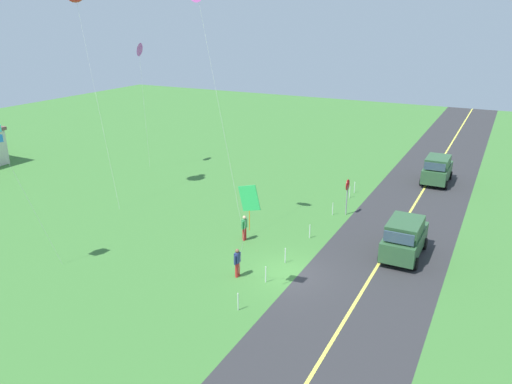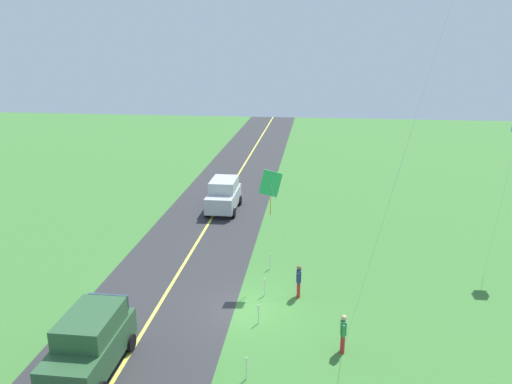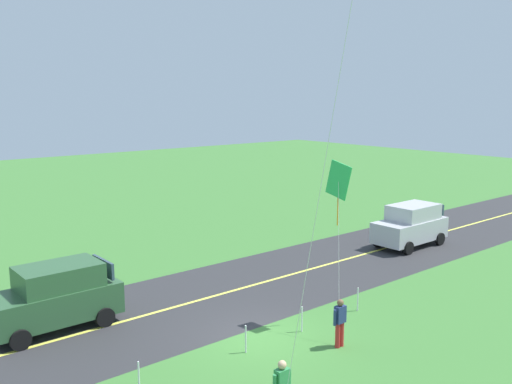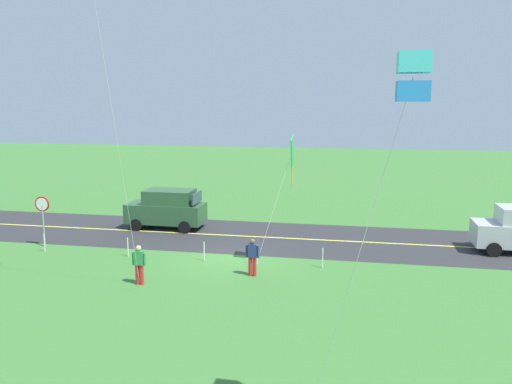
{
  "view_description": "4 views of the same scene",
  "coord_description": "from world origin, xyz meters",
  "px_view_note": "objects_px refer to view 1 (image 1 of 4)",
  "views": [
    {
      "loc": [
        -21.86,
        -9.28,
        12.91
      ],
      "look_at": [
        -0.71,
        1.62,
        4.59
      ],
      "focal_mm": 34.92,
      "sensor_mm": 36.0,
      "label": 1
    },
    {
      "loc": [
        19.83,
        2.86,
        11.57
      ],
      "look_at": [
        0.1,
        0.48,
        5.59
      ],
      "focal_mm": 35.13,
      "sensor_mm": 36.0,
      "label": 2
    },
    {
      "loc": [
        11.25,
        13.46,
        7.97
      ],
      "look_at": [
        0.41,
        0.42,
        5.02
      ],
      "focal_mm": 38.91,
      "sensor_mm": 36.0,
      "label": 3
    },
    {
      "loc": [
        -5.62,
        22.72,
        7.17
      ],
      "look_at": [
        -1.78,
        2.89,
        3.67
      ],
      "focal_mm": 36.49,
      "sensor_mm": 36.0,
      "label": 4
    }
  ],
  "objects_px": {
    "car_suv_foreground": "(404,237)",
    "car_parked_east_far": "(437,169)",
    "kite_blue_mid": "(249,200)",
    "person_adult_near": "(244,227)",
    "person_adult_companion": "(237,262)",
    "stop_sign": "(347,190)",
    "kite_green_far": "(139,50)"
  },
  "relations": [
    {
      "from": "person_adult_near",
      "to": "car_suv_foreground",
      "type": "bearing_deg",
      "value": 83.05
    },
    {
      "from": "person_adult_near",
      "to": "kite_blue_mid",
      "type": "height_order",
      "value": "kite_blue_mid"
    },
    {
      "from": "person_adult_near",
      "to": "person_adult_companion",
      "type": "distance_m",
      "value": 4.6
    },
    {
      "from": "car_suv_foreground",
      "to": "car_parked_east_far",
      "type": "xyz_separation_m",
      "value": [
        15.01,
        0.4,
        0.0
      ]
    },
    {
      "from": "stop_sign",
      "to": "kite_green_far",
      "type": "xyz_separation_m",
      "value": [
        2.5,
        19.38,
        8.61
      ]
    },
    {
      "from": "kite_blue_mid",
      "to": "kite_green_far",
      "type": "relative_size",
      "value": 0.53
    },
    {
      "from": "car_suv_foreground",
      "to": "person_adult_companion",
      "type": "bearing_deg",
      "value": 131.62
    },
    {
      "from": "person_adult_near",
      "to": "stop_sign",
      "type": "bearing_deg",
      "value": 127.6
    },
    {
      "from": "car_parked_east_far",
      "to": "person_adult_near",
      "type": "xyz_separation_m",
      "value": [
        -17.26,
        8.74,
        -0.29
      ]
    },
    {
      "from": "stop_sign",
      "to": "person_adult_companion",
      "type": "bearing_deg",
      "value": 167.83
    },
    {
      "from": "stop_sign",
      "to": "person_adult_companion",
      "type": "xyz_separation_m",
      "value": [
        -11.14,
        2.4,
        -0.94
      ]
    },
    {
      "from": "person_adult_companion",
      "to": "kite_blue_mid",
      "type": "xyz_separation_m",
      "value": [
        -1.42,
        -1.48,
        4.17
      ]
    },
    {
      "from": "kite_blue_mid",
      "to": "car_parked_east_far",
      "type": "bearing_deg",
      "value": -13.26
    },
    {
      "from": "car_parked_east_far",
      "to": "stop_sign",
      "type": "xyz_separation_m",
      "value": [
        -10.32,
        4.47,
        0.65
      ]
    },
    {
      "from": "kite_green_far",
      "to": "car_suv_foreground",
      "type": "bearing_deg",
      "value": -106.49
    },
    {
      "from": "stop_sign",
      "to": "kite_blue_mid",
      "type": "height_order",
      "value": "kite_blue_mid"
    },
    {
      "from": "car_parked_east_far",
      "to": "kite_blue_mid",
      "type": "xyz_separation_m",
      "value": [
        -22.89,
        5.39,
        3.88
      ]
    },
    {
      "from": "car_suv_foreground",
      "to": "kite_green_far",
      "type": "xyz_separation_m",
      "value": [
        7.18,
        24.25,
        9.26
      ]
    },
    {
      "from": "person_adult_companion",
      "to": "kite_green_far",
      "type": "height_order",
      "value": "kite_green_far"
    },
    {
      "from": "car_parked_east_far",
      "to": "person_adult_near",
      "type": "bearing_deg",
      "value": 153.14
    },
    {
      "from": "car_suv_foreground",
      "to": "stop_sign",
      "type": "xyz_separation_m",
      "value": [
        4.68,
        4.87,
        0.65
      ]
    },
    {
      "from": "car_suv_foreground",
      "to": "kite_blue_mid",
      "type": "bearing_deg",
      "value": 143.7
    },
    {
      "from": "person_adult_near",
      "to": "kite_blue_mid",
      "type": "xyz_separation_m",
      "value": [
        -5.63,
        -3.35,
        4.17
      ]
    },
    {
      "from": "car_suv_foreground",
      "to": "stop_sign",
      "type": "relative_size",
      "value": 1.72
    },
    {
      "from": "stop_sign",
      "to": "person_adult_companion",
      "type": "relative_size",
      "value": 1.6
    },
    {
      "from": "person_adult_companion",
      "to": "kite_blue_mid",
      "type": "relative_size",
      "value": 0.28
    },
    {
      "from": "car_parked_east_far",
      "to": "person_adult_near",
      "type": "distance_m",
      "value": 19.35
    },
    {
      "from": "car_parked_east_far",
      "to": "kite_blue_mid",
      "type": "relative_size",
      "value": 0.76
    },
    {
      "from": "person_adult_companion",
      "to": "kite_blue_mid",
      "type": "bearing_deg",
      "value": -12.84
    },
    {
      "from": "car_parked_east_far",
      "to": "kite_green_far",
      "type": "bearing_deg",
      "value": 108.16
    },
    {
      "from": "person_adult_near",
      "to": "kite_green_far",
      "type": "xyz_separation_m",
      "value": [
        9.43,
        15.11,
        9.55
      ]
    },
    {
      "from": "car_suv_foreground",
      "to": "person_adult_companion",
      "type": "distance_m",
      "value": 9.73
    }
  ]
}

